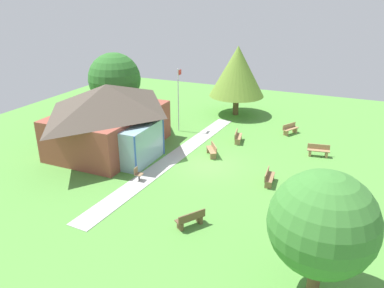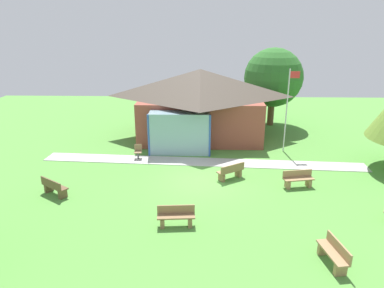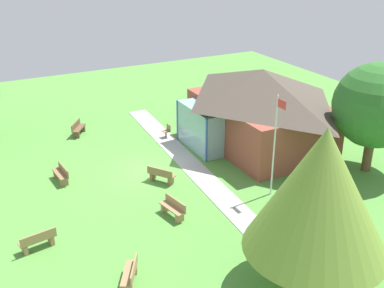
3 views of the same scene
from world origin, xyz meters
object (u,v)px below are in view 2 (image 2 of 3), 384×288
at_px(bench_mid_left, 54,187).
at_px(pavilion, 199,103).
at_px(bench_front_center, 176,217).
at_px(tree_behind_pavilion_right, 273,78).
at_px(bench_front_right, 334,254).
at_px(patio_chair_west, 138,152).
at_px(bench_rear_near_path, 231,172).
at_px(bench_mid_right, 298,179).
at_px(flagpole, 287,107).

bearing_deg(bench_mid_left, pavilion, 88.42).
distance_m(bench_front_center, tree_behind_pavilion_right, 16.77).
distance_m(bench_front_center, bench_front_right, 5.88).
height_order(pavilion, patio_chair_west, pavilion).
height_order(pavilion, bench_front_right, pavilion).
bearing_deg(patio_chair_west, bench_rear_near_path, 148.05).
bearing_deg(bench_front_right, bench_rear_near_path, 13.68).
height_order(patio_chair_west, tree_behind_pavilion_right, tree_behind_pavilion_right).
bearing_deg(patio_chair_west, bench_mid_right, 152.61).
height_order(flagpole, bench_mid_left, flagpole).
height_order(bench_mid_right, patio_chair_west, patio_chair_west).
xyz_separation_m(bench_front_right, bench_rear_near_path, (-2.93, 6.82, 0.00)).
relative_size(bench_mid_right, patio_chair_west, 1.81).
distance_m(bench_front_right, patio_chair_west, 12.64).
height_order(pavilion, bench_mid_left, pavilion).
relative_size(pavilion, bench_front_right, 5.91).
height_order(bench_mid_left, tree_behind_pavilion_right, tree_behind_pavilion_right).
bearing_deg(pavilion, bench_mid_right, -58.32).
xyz_separation_m(pavilion, patio_chair_west, (-3.60, -4.40, -2.07)).
relative_size(patio_chair_west, tree_behind_pavilion_right, 0.14).
bearing_deg(bench_front_right, bench_front_center, 58.11).
bearing_deg(bench_rear_near_path, tree_behind_pavilion_right, 35.44).
distance_m(pavilion, flagpole, 6.10).
relative_size(pavilion, patio_chair_west, 10.67).
relative_size(bench_front_center, bench_front_right, 0.99).
relative_size(bench_front_center, bench_mid_left, 1.03).
bearing_deg(patio_chair_west, bench_front_right, 126.28).
bearing_deg(bench_mid_left, bench_front_right, 11.76).
bearing_deg(bench_mid_right, bench_rear_near_path, -25.61).
height_order(pavilion, bench_rear_near_path, pavilion).
height_order(flagpole, patio_chair_west, flagpole).
xyz_separation_m(bench_mid_left, patio_chair_west, (3.11, 4.87, 0.01)).
height_order(flagpole, bench_mid_right, flagpole).
height_order(flagpole, bench_front_right, flagpole).
relative_size(bench_mid_left, tree_behind_pavilion_right, 0.25).
distance_m(patio_chair_west, tree_behind_pavilion_right, 12.51).
relative_size(bench_mid_right, bench_mid_left, 1.05).
bearing_deg(patio_chair_west, pavilion, -133.70).
distance_m(bench_rear_near_path, tree_behind_pavilion_right, 11.73).
distance_m(flagpole, bench_front_right, 11.45).
distance_m(pavilion, bench_rear_near_path, 7.66).
bearing_deg(tree_behind_pavilion_right, bench_rear_near_path, -110.37).
distance_m(pavilion, tree_behind_pavilion_right, 6.68).
height_order(flagpole, tree_behind_pavilion_right, tree_behind_pavilion_right).
xyz_separation_m(pavilion, bench_mid_right, (4.95, -8.03, -2.08)).
xyz_separation_m(pavilion, bench_front_right, (4.64, -13.99, -2.08)).
height_order(bench_front_right, bench_rear_near_path, same).
bearing_deg(bench_front_right, bench_mid_left, 57.85).
height_order(flagpole, bench_rear_near_path, flagpole).
height_order(pavilion, bench_mid_right, pavilion).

